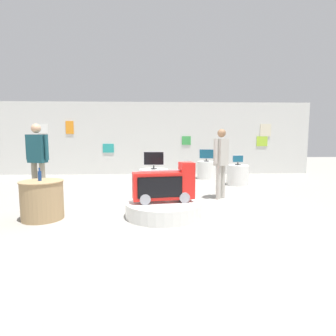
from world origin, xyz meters
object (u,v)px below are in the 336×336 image
object	(u,v)px
display_pedestal_center_rear	(154,181)
display_pedestal_right_rear	(237,175)
side_table_round	(42,200)
shopper_browsing_near_truck	(221,158)
tv_on_center_rear	(154,159)
shopper_browsing_rear	(38,158)
bottle_on_side_table	(40,176)
tv_on_right_rear	(238,160)
novelty_firetruck_tv	(165,186)
tv_on_left_rear	(206,155)
display_pedestal_left_rear	(206,170)
main_display_pedestal	(164,209)

from	to	relation	value
display_pedestal_center_rear	display_pedestal_right_rear	bearing A→B (deg)	21.62
side_table_round	shopper_browsing_near_truck	xyz separation A→B (m)	(3.63, 1.55, 0.63)
tv_on_center_rear	shopper_browsing_rear	xyz separation A→B (m)	(-2.50, -1.36, 0.14)
bottle_on_side_table	tv_on_right_rear	bearing A→B (deg)	36.40
novelty_firetruck_tv	display_pedestal_center_rear	distance (m)	2.32
novelty_firetruck_tv	tv_on_center_rear	size ratio (longest dim) A/B	2.07
novelty_firetruck_tv	tv_on_left_rear	bearing A→B (deg)	70.80
display_pedestal_left_rear	shopper_browsing_near_truck	world-z (taller)	shopper_browsing_near_truck
tv_on_right_rear	bottle_on_side_table	bearing A→B (deg)	-143.60
tv_on_left_rear	shopper_browsing_rear	world-z (taller)	shopper_browsing_rear
novelty_firetruck_tv	shopper_browsing_rear	world-z (taller)	shopper_browsing_rear
novelty_firetruck_tv	display_pedestal_center_rear	size ratio (longest dim) A/B	1.52
display_pedestal_center_rear	shopper_browsing_near_truck	world-z (taller)	shopper_browsing_near_truck
novelty_firetruck_tv	tv_on_right_rear	distance (m)	4.11
tv_on_left_rear	shopper_browsing_near_truck	size ratio (longest dim) A/B	0.32
shopper_browsing_rear	tv_on_left_rear	bearing A→B (deg)	40.70
novelty_firetruck_tv	display_pedestal_right_rear	distance (m)	4.11
novelty_firetruck_tv	display_pedestal_right_rear	world-z (taller)	novelty_firetruck_tv
tv_on_center_rear	tv_on_left_rear	bearing A→B (deg)	52.05
main_display_pedestal	display_pedestal_left_rear	distance (m)	4.99
main_display_pedestal	novelty_firetruck_tv	distance (m)	0.44
main_display_pedestal	display_pedestal_center_rear	distance (m)	2.31
display_pedestal_left_rear	bottle_on_side_table	distance (m)	6.20
novelty_firetruck_tv	tv_on_left_rear	size ratio (longest dim) A/B	2.20
tv_on_left_rear	display_pedestal_center_rear	bearing A→B (deg)	-128.00
side_table_round	display_pedestal_right_rear	bearing A→B (deg)	36.78
display_pedestal_right_rear	display_pedestal_left_rear	bearing A→B (deg)	118.89
tv_on_left_rear	display_pedestal_right_rear	xyz separation A→B (m)	(0.75, -1.36, -0.57)
display_pedestal_right_rear	tv_on_right_rear	world-z (taller)	tv_on_right_rear
side_table_round	tv_on_center_rear	bearing A→B (deg)	50.39
side_table_round	shopper_browsing_near_truck	world-z (taller)	shopper_browsing_near_truck
tv_on_right_rear	shopper_browsing_rear	distance (m)	5.66
display_pedestal_center_rear	bottle_on_side_table	size ratio (longest dim) A/B	3.31
novelty_firetruck_tv	tv_on_center_rear	bearing A→B (deg)	95.98
display_pedestal_left_rear	shopper_browsing_near_truck	distance (m)	3.34
tv_on_right_rear	tv_on_center_rear	bearing A→B (deg)	-158.36
shopper_browsing_near_truck	display_pedestal_center_rear	bearing A→B (deg)	152.44
tv_on_center_rear	tv_on_right_rear	world-z (taller)	tv_on_center_rear
main_display_pedestal	side_table_round	size ratio (longest dim) A/B	1.89
display_pedestal_right_rear	shopper_browsing_near_truck	distance (m)	2.24
tv_on_left_rear	display_pedestal_right_rear	world-z (taller)	tv_on_left_rear
side_table_round	shopper_browsing_rear	bearing A→B (deg)	115.81
display_pedestal_left_rear	bottle_on_side_table	bearing A→B (deg)	-129.11
novelty_firetruck_tv	shopper_browsing_rear	bearing A→B (deg)	161.15
tv_on_center_rear	display_pedestal_right_rear	world-z (taller)	tv_on_center_rear
shopper_browsing_rear	side_table_round	bearing A→B (deg)	-64.19
novelty_firetruck_tv	shopper_browsing_near_truck	size ratio (longest dim) A/B	0.70
main_display_pedestal	shopper_browsing_near_truck	bearing A→B (deg)	45.26
main_display_pedestal	tv_on_center_rear	size ratio (longest dim) A/B	2.50
tv_on_right_rear	side_table_round	world-z (taller)	tv_on_right_rear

